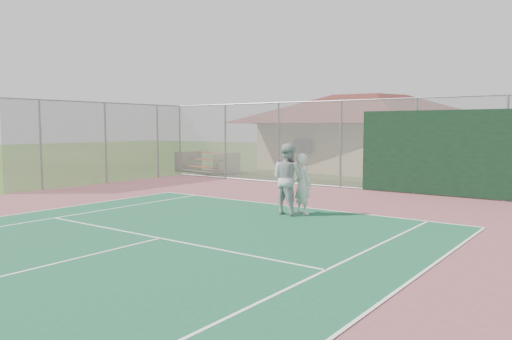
% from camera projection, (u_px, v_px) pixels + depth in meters
% --- Properties ---
extents(back_fence, '(20.08, 0.11, 3.53)m').
position_uv_depth(back_fence, '(418.00, 149.00, 18.06)').
color(back_fence, gray).
rests_on(back_fence, ground).
extents(side_fence_left, '(0.08, 9.00, 3.50)m').
position_uv_depth(side_fence_left, '(106.00, 143.00, 21.62)').
color(side_fence_left, gray).
rests_on(side_fence_left, ground).
extents(clubhouse, '(12.51, 9.15, 5.02)m').
position_uv_depth(clubhouse, '(369.00, 125.00, 27.78)').
color(clubhouse, tan).
rests_on(clubhouse, ground).
extents(bleachers, '(3.25, 2.30, 1.09)m').
position_uv_depth(bleachers, '(206.00, 162.00, 26.77)').
color(bleachers, maroon).
rests_on(bleachers, ground).
extents(player_white_front, '(0.90, 0.70, 1.71)m').
position_uv_depth(player_white_front, '(302.00, 184.00, 13.95)').
color(player_white_front, white).
rests_on(player_white_front, ground).
extents(player_grey_back, '(1.07, 0.89, 1.98)m').
position_uv_depth(player_grey_back, '(288.00, 180.00, 13.95)').
color(player_grey_back, '#B2B4B7').
rests_on(player_grey_back, ground).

